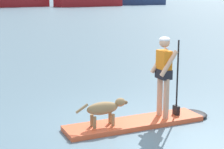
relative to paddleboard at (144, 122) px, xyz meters
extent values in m
plane|color=slate|center=(-0.23, 0.02, -0.05)|extent=(400.00, 400.00, 0.00)
cube|color=#E55933|center=(-0.23, 0.02, 0.00)|extent=(3.04, 0.92, 0.10)
ellipsoid|color=black|center=(1.27, -0.09, 0.00)|extent=(0.61, 0.71, 0.10)
cylinder|color=tan|center=(0.46, 0.10, 0.48)|extent=(0.12, 0.12, 0.87)
cylinder|color=tan|center=(0.44, -0.16, 0.48)|extent=(0.12, 0.12, 0.87)
cube|color=black|center=(0.45, -0.03, 1.00)|extent=(0.24, 0.37, 0.20)
cube|color=orange|center=(0.45, -0.03, 1.21)|extent=(0.22, 0.35, 0.58)
sphere|color=tan|center=(0.45, -0.03, 1.67)|extent=(0.22, 0.22, 0.22)
ellipsoid|color=white|center=(0.45, -0.03, 1.73)|extent=(0.23, 0.23, 0.11)
cylinder|color=tan|center=(0.46, 0.16, 1.25)|extent=(0.42, 0.12, 0.54)
cylinder|color=tan|center=(0.44, -0.22, 1.25)|extent=(0.42, 0.12, 0.54)
cylinder|color=black|center=(0.80, -0.06, 0.87)|extent=(0.04, 0.04, 1.65)
cube|color=black|center=(0.80, -0.06, 0.15)|extent=(0.09, 0.19, 0.20)
ellipsoid|color=#997A51|center=(-0.95, 0.07, 0.42)|extent=(0.68, 0.27, 0.26)
ellipsoid|color=#997A51|center=(-0.56, 0.04, 0.50)|extent=(0.23, 0.18, 0.18)
ellipsoid|color=brown|center=(-0.45, 0.03, 0.48)|extent=(0.13, 0.09, 0.08)
cylinder|color=#997A51|center=(-1.38, 0.10, 0.47)|extent=(0.27, 0.07, 0.18)
cylinder|color=#997A51|center=(-0.74, 0.13, 0.17)|extent=(0.07, 0.07, 0.24)
cylinder|color=#997A51|center=(-0.76, -0.02, 0.17)|extent=(0.07, 0.07, 0.24)
cylinder|color=#997A51|center=(-1.14, 0.16, 0.17)|extent=(0.07, 0.07, 0.24)
cylinder|color=#997A51|center=(-1.15, 0.00, 0.17)|extent=(0.07, 0.07, 0.24)
cube|color=maroon|center=(12.82, 60.23, 0.90)|extent=(10.81, 2.60, 1.90)
cube|color=maroon|center=(24.78, 56.76, 0.95)|extent=(12.10, 3.87, 2.00)
cube|color=navy|center=(37.01, 58.63, 0.76)|extent=(9.89, 4.77, 1.63)
camera|label=1|loc=(-4.21, -6.46, 2.72)|focal=61.24mm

